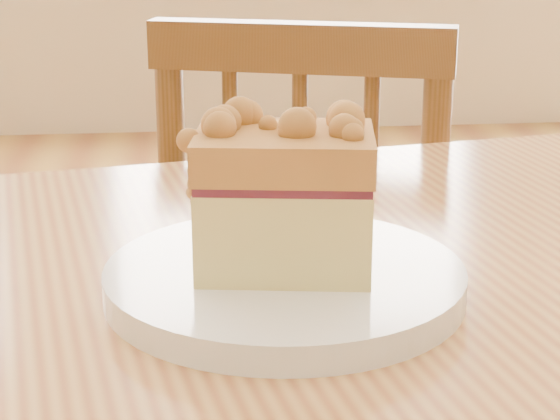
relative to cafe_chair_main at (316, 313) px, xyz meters
name	(u,v)px	position (x,y,z in m)	size (l,w,h in m)	color
cafe_chair_main	(316,313)	(0.00, 0.00, 0.00)	(0.50, 0.50, 0.88)	#583618
plate	(284,282)	(-0.11, -0.64, 0.31)	(0.25, 0.25, 0.02)	white
cake_slice	(282,190)	(-0.12, -0.64, 0.38)	(0.13, 0.10, 0.11)	#F4DE8A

